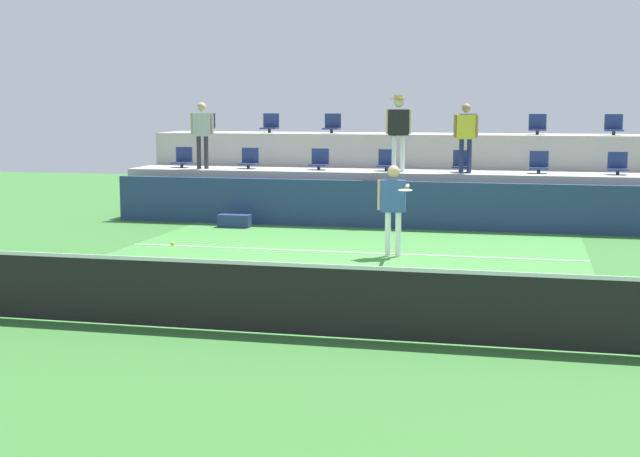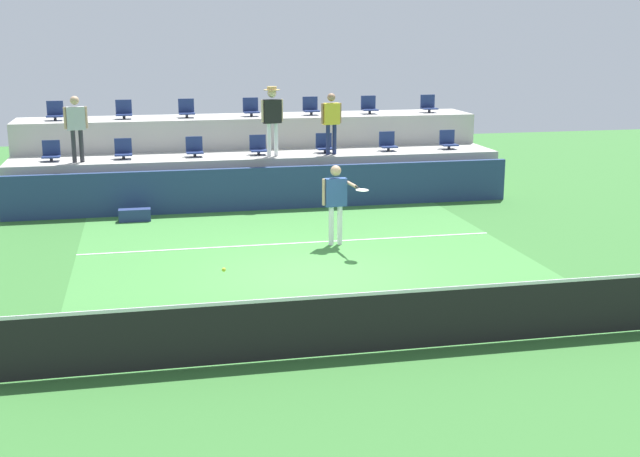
{
  "view_description": "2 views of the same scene",
  "coord_description": "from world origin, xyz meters",
  "px_view_note": "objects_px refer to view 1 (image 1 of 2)",
  "views": [
    {
      "loc": [
        3.36,
        -14.42,
        2.82
      ],
      "look_at": [
        0.17,
        -0.81,
        0.9
      ],
      "focal_mm": 50.26,
      "sensor_mm": 36.0,
      "label": 1
    },
    {
      "loc": [
        -3.06,
        -14.68,
        4.48
      ],
      "look_at": [
        -0.17,
        -1.28,
        1.2
      ],
      "focal_mm": 46.52,
      "sensor_mm": 36.0,
      "label": 2
    }
  ],
  "objects_px": {
    "stadium_chair_upper_left": "(270,125)",
    "stadium_chair_upper_right": "(537,126)",
    "tennis_ball": "(173,244)",
    "stadium_chair_lower_right": "(539,164)",
    "stadium_chair_upper_mid_left": "(332,125)",
    "stadium_chair_lower_center": "(387,162)",
    "equipment_bag": "(234,221)",
    "stadium_chair_lower_left": "(249,160)",
    "spectator_leaning_on_rail": "(202,129)",
    "stadium_chair_lower_far_left": "(183,159)",
    "stadium_chair_upper_far_left": "(206,124)",
    "stadium_chair_upper_mid_right": "(467,126)",
    "stadium_chair_upper_center": "(400,125)",
    "stadium_chair_lower_mid_right": "(462,163)",
    "stadium_chair_lower_mid_left": "(319,161)",
    "stadium_chair_upper_far_right": "(614,126)",
    "tennis_player": "(394,201)",
    "stadium_chair_lower_far_right": "(618,165)",
    "spectator_in_grey": "(466,132)",
    "spectator_with_hat": "(399,124)"
  },
  "relations": [
    {
      "from": "stadium_chair_lower_center",
      "to": "stadium_chair_upper_far_right",
      "type": "height_order",
      "value": "stadium_chair_upper_far_right"
    },
    {
      "from": "stadium_chair_upper_center",
      "to": "spectator_leaning_on_rail",
      "type": "bearing_deg",
      "value": -155.0
    },
    {
      "from": "spectator_leaning_on_rail",
      "to": "tennis_ball",
      "type": "height_order",
      "value": "spectator_leaning_on_rail"
    },
    {
      "from": "stadium_chair_upper_mid_right",
      "to": "spectator_in_grey",
      "type": "distance_m",
      "value": 2.19
    },
    {
      "from": "stadium_chair_lower_far_left",
      "to": "stadium_chair_upper_far_left",
      "type": "xyz_separation_m",
      "value": [
        -0.01,
        1.8,
        0.85
      ]
    },
    {
      "from": "stadium_chair_lower_left",
      "to": "stadium_chair_upper_mid_right",
      "type": "relative_size",
      "value": 1.0
    },
    {
      "from": "stadium_chair_lower_far_right",
      "to": "stadium_chair_lower_mid_right",
      "type": "bearing_deg",
      "value": 180.0
    },
    {
      "from": "stadium_chair_upper_mid_right",
      "to": "spectator_leaning_on_rail",
      "type": "bearing_deg",
      "value": -161.24
    },
    {
      "from": "stadium_chair_upper_mid_left",
      "to": "stadium_chair_upper_right",
      "type": "distance_m",
      "value": 5.33
    },
    {
      "from": "stadium_chair_lower_far_right",
      "to": "tennis_player",
      "type": "xyz_separation_m",
      "value": [
        -4.43,
        -5.15,
        -0.41
      ]
    },
    {
      "from": "stadium_chair_lower_left",
      "to": "stadium_chair_lower_far_right",
      "type": "relative_size",
      "value": 1.0
    },
    {
      "from": "spectator_with_hat",
      "to": "tennis_ball",
      "type": "bearing_deg",
      "value": -104.04
    },
    {
      "from": "stadium_chair_lower_far_left",
      "to": "stadium_chair_lower_mid_right",
      "type": "xyz_separation_m",
      "value": [
        7.13,
        0.0,
        0.0
      ]
    },
    {
      "from": "stadium_chair_upper_mid_right",
      "to": "stadium_chair_lower_mid_left",
      "type": "bearing_deg",
      "value": -152.77
    },
    {
      "from": "tennis_player",
      "to": "equipment_bag",
      "type": "height_order",
      "value": "tennis_player"
    },
    {
      "from": "spectator_leaning_on_rail",
      "to": "stadium_chair_upper_mid_left",
      "type": "bearing_deg",
      "value": 37.39
    },
    {
      "from": "stadium_chair_upper_left",
      "to": "spectator_leaning_on_rail",
      "type": "distance_m",
      "value": 2.46
    },
    {
      "from": "stadium_chair_upper_mid_right",
      "to": "stadium_chair_upper_mid_left",
      "type": "bearing_deg",
      "value": 180.0
    },
    {
      "from": "stadium_chair_lower_left",
      "to": "tennis_player",
      "type": "bearing_deg",
      "value": -49.07
    },
    {
      "from": "spectator_in_grey",
      "to": "tennis_ball",
      "type": "relative_size",
      "value": 23.95
    },
    {
      "from": "stadium_chair_lower_mid_left",
      "to": "tennis_player",
      "type": "xyz_separation_m",
      "value": [
        2.64,
        -5.15,
        -0.41
      ]
    },
    {
      "from": "stadium_chair_upper_far_left",
      "to": "stadium_chair_lower_mid_left",
      "type": "bearing_deg",
      "value": -26.4
    },
    {
      "from": "stadium_chair_upper_mid_left",
      "to": "stadium_chair_lower_center",
      "type": "bearing_deg",
      "value": -45.55
    },
    {
      "from": "stadium_chair_upper_left",
      "to": "tennis_ball",
      "type": "xyz_separation_m",
      "value": [
        1.64,
        -10.89,
        -1.57
      ]
    },
    {
      "from": "stadium_chair_lower_right",
      "to": "stadium_chair_upper_far_left",
      "type": "relative_size",
      "value": 1.0
    },
    {
      "from": "stadium_chair_lower_mid_left",
      "to": "spectator_with_hat",
      "type": "xyz_separation_m",
      "value": [
        2.02,
        -0.38,
        0.92
      ]
    },
    {
      "from": "stadium_chair_lower_left",
      "to": "spectator_leaning_on_rail",
      "type": "distance_m",
      "value": 1.41
    },
    {
      "from": "stadium_chair_upper_far_right",
      "to": "tennis_player",
      "type": "distance_m",
      "value": 8.35
    },
    {
      "from": "tennis_player",
      "to": "stadium_chair_lower_far_right",
      "type": "bearing_deg",
      "value": 49.27
    },
    {
      "from": "stadium_chair_lower_right",
      "to": "stadium_chair_lower_left",
      "type": "bearing_deg",
      "value": 180.0
    },
    {
      "from": "tennis_ball",
      "to": "stadium_chair_lower_right",
      "type": "bearing_deg",
      "value": 59.03
    },
    {
      "from": "equipment_bag",
      "to": "stadium_chair_lower_right",
      "type": "bearing_deg",
      "value": 15.34
    },
    {
      "from": "stadium_chair_upper_far_left",
      "to": "spectator_with_hat",
      "type": "height_order",
      "value": "spectator_with_hat"
    },
    {
      "from": "stadium_chair_upper_left",
      "to": "stadium_chair_upper_right",
      "type": "bearing_deg",
      "value": 0.0
    },
    {
      "from": "stadium_chair_lower_center",
      "to": "equipment_bag",
      "type": "bearing_deg",
      "value": -150.09
    },
    {
      "from": "stadium_chair_lower_right",
      "to": "stadium_chair_lower_center",
      "type": "bearing_deg",
      "value": 180.0
    },
    {
      "from": "stadium_chair_lower_center",
      "to": "stadium_chair_upper_center",
      "type": "distance_m",
      "value": 1.99
    },
    {
      "from": "stadium_chair_lower_far_left",
      "to": "stadium_chair_upper_mid_right",
      "type": "height_order",
      "value": "stadium_chair_upper_mid_right"
    },
    {
      "from": "spectator_leaning_on_rail",
      "to": "tennis_player",
      "type": "bearing_deg",
      "value": -40.55
    },
    {
      "from": "stadium_chair_upper_center",
      "to": "tennis_player",
      "type": "relative_size",
      "value": 0.3
    },
    {
      "from": "stadium_chair_upper_left",
      "to": "spectator_leaning_on_rail",
      "type": "height_order",
      "value": "spectator_leaning_on_rail"
    },
    {
      "from": "stadium_chair_lower_right",
      "to": "equipment_bag",
      "type": "xyz_separation_m",
      "value": [
        -6.9,
        -1.89,
        -1.31
      ]
    },
    {
      "from": "equipment_bag",
      "to": "stadium_chair_upper_right",
      "type": "bearing_deg",
      "value": 28.32
    },
    {
      "from": "stadium_chair_upper_mid_right",
      "to": "spectator_with_hat",
      "type": "distance_m",
      "value": 2.64
    },
    {
      "from": "stadium_chair_lower_far_left",
      "to": "stadium_chair_lower_center",
      "type": "distance_m",
      "value": 5.31
    },
    {
      "from": "stadium_chair_lower_far_right",
      "to": "stadium_chair_upper_mid_left",
      "type": "distance_m",
      "value": 7.42
    },
    {
      "from": "stadium_chair_upper_far_left",
      "to": "spectator_in_grey",
      "type": "bearing_deg",
      "value": -16.79
    },
    {
      "from": "stadium_chair_lower_mid_right",
      "to": "equipment_bag",
      "type": "relative_size",
      "value": 0.68
    },
    {
      "from": "stadium_chair_upper_far_right",
      "to": "stadium_chair_upper_mid_left",
      "type": "bearing_deg",
      "value": 180.0
    },
    {
      "from": "stadium_chair_lower_left",
      "to": "stadium_chair_upper_far_left",
      "type": "bearing_deg",
      "value": 134.97
    }
  ]
}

